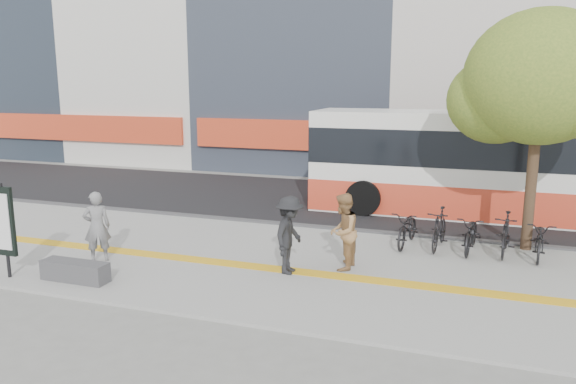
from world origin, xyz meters
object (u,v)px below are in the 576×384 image
(signboard, at_px, (4,223))
(street_tree, at_px, (539,81))
(bus, at_px, (508,169))
(pedestrian_dark, at_px, (289,235))
(seated_woman, at_px, (97,227))
(pedestrian_tan, at_px, (343,232))
(bench, at_px, (75,271))

(signboard, xyz_separation_m, street_tree, (11.38, 6.33, 3.15))
(signboard, height_order, bus, bus)
(street_tree, bearing_deg, pedestrian_dark, -143.70)
(street_tree, relative_size, pedestrian_dark, 3.43)
(bus, xyz_separation_m, seated_woman, (-9.80, -8.36, -0.71))
(signboard, height_order, pedestrian_tan, signboard)
(bench, height_order, pedestrian_tan, pedestrian_tan)
(signboard, bearing_deg, seated_woman, 53.86)
(bench, xyz_separation_m, street_tree, (9.78, 6.02, 4.21))
(pedestrian_dark, bearing_deg, seated_woman, 100.06)
(street_tree, height_order, seated_woman, street_tree)
(pedestrian_dark, bearing_deg, bench, 116.61)
(pedestrian_tan, bearing_deg, signboard, -64.74)
(street_tree, distance_m, pedestrian_tan, 6.42)
(pedestrian_tan, bearing_deg, seated_woman, -74.58)
(bench, height_order, pedestrian_dark, pedestrian_dark)
(street_tree, bearing_deg, bench, -148.38)
(street_tree, distance_m, pedestrian_dark, 7.54)
(signboard, bearing_deg, bus, 42.28)
(bus, bearing_deg, pedestrian_dark, -123.25)
(pedestrian_tan, bearing_deg, bus, 152.78)
(street_tree, bearing_deg, bus, 95.84)
(bench, relative_size, bus, 0.12)
(bench, bearing_deg, pedestrian_dark, 25.19)
(bench, height_order, street_tree, street_tree)
(bench, xyz_separation_m, pedestrian_dark, (4.40, 2.07, 0.69))
(pedestrian_tan, bearing_deg, pedestrian_dark, -56.59)
(signboard, relative_size, pedestrian_tan, 1.19)
(signboard, distance_m, bus, 14.88)
(bench, xyz_separation_m, pedestrian_tan, (5.51, 2.75, 0.70))
(bench, relative_size, seated_woman, 0.90)
(bench, distance_m, seated_woman, 1.55)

